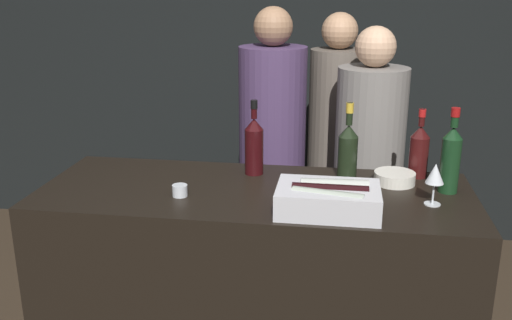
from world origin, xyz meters
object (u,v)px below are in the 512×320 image
Objects in this scene: red_wine_bottle_burgundy at (451,157)px; red_wine_bottle_tall at (419,150)px; bowl_white at (395,177)px; champagne_bottle at (348,149)px; person_grey_polo at (272,148)px; ice_bin_with_bottles at (329,198)px; wine_glass at (435,175)px; candle_votive at (180,190)px; red_wine_bottle_black_foil at (254,144)px; person_in_hoodie at (368,165)px; person_blond_tee at (335,139)px.

red_wine_bottle_tall is at bearing 119.91° from red_wine_bottle_burgundy.
bowl_white is at bearing 161.05° from red_wine_bottle_burgundy.
person_grey_polo is at bearing 123.04° from champagne_bottle.
ice_bin_with_bottles is 1.15× the size of champagne_bottle.
red_wine_bottle_tall reaches higher than wine_glass.
wine_glass reaches higher than candle_votive.
person_in_hoodie is (0.54, 0.58, -0.26)m from red_wine_bottle_black_foil.
red_wine_bottle_burgundy reaches higher than bowl_white.
person_grey_polo reaches higher than red_wine_bottle_black_foil.
red_wine_bottle_burgundy is at bearing -60.09° from red_wine_bottle_tall.
red_wine_bottle_burgundy reaches higher than red_wine_bottle_black_foil.
red_wine_bottle_burgundy is at bearing -107.55° from person_blond_tee.
candle_votive is at bearing -88.07° from person_grey_polo.
ice_bin_with_bottles is 1.11m from person_grey_polo.
wine_glass is 1.01m from candle_votive.
bowl_white is 0.57× the size of red_wine_bottle_tall.
person_blond_tee reaches higher than ice_bin_with_bottles.
ice_bin_with_bottles is 0.22× the size of person_grey_polo.
person_in_hoodie reaches higher than ice_bin_with_bottles.
champagne_bottle is at bearing 164.73° from bowl_white.
person_grey_polo is at bearing 89.77° from red_wine_bottle_black_foil.
bowl_white is (0.27, 0.36, -0.03)m from ice_bin_with_bottles.
red_wine_bottle_black_foil reaches higher than wine_glass.
person_grey_polo reaches higher than person_blond_tee.
ice_bin_with_bottles is at bearing -112.56° from person_in_hoodie.
person_in_hoodie reaches higher than wine_glass.
person_in_hoodie is (-0.21, 0.84, -0.24)m from wine_glass.
person_grey_polo is at bearing 108.13° from ice_bin_with_bottles.
red_wine_bottle_burgundy is 0.21× the size of person_in_hoodie.
candle_votive is 1.41m from person_blond_tee.
red_wine_bottle_burgundy is (0.08, 0.16, 0.03)m from wine_glass.
wine_glass is at bearing -40.52° from champagne_bottle.
ice_bin_with_bottles is at bearing -7.21° from candle_votive.
person_grey_polo is at bearing 129.05° from wine_glass.
bowl_white is 0.64m from person_in_hoodie.
red_wine_bottle_tall is (0.11, 0.11, 0.10)m from bowl_white.
red_wine_bottle_tall is at bearing -108.76° from person_blond_tee.
candle_votive is at bearing -168.80° from red_wine_bottle_burgundy.
candle_votive is 1.21m from person_in_hoodie.
bowl_white is at bearing 119.29° from wine_glass.
champagne_bottle is (0.41, 0.02, -0.01)m from red_wine_bottle_black_foil.
person_in_hoodie is at bearing 110.32° from red_wine_bottle_tall.
person_in_hoodie reaches higher than bowl_white.
champagne_bottle is at bearing 27.07° from candle_votive.
person_in_hoodie is (0.79, 0.90, -0.14)m from candle_votive.
bowl_white is 0.18m from red_wine_bottle_tall.
bowl_white is 1.03m from person_blond_tee.
red_wine_bottle_burgundy is 0.21m from red_wine_bottle_tall.
red_wine_bottle_black_foil is (-0.62, 0.04, 0.11)m from bowl_white.
wine_glass is 0.50× the size of champagne_bottle.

